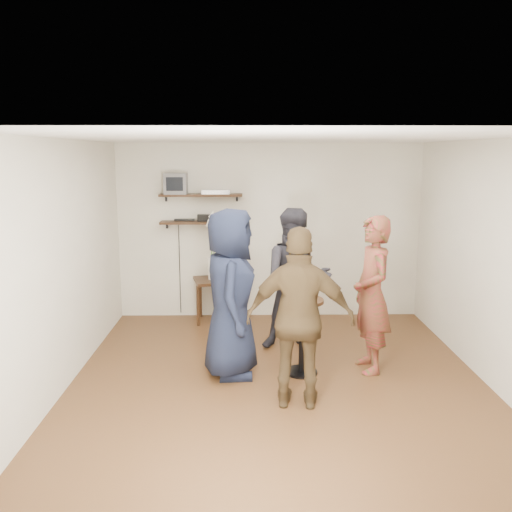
{
  "coord_description": "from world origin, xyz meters",
  "views": [
    {
      "loc": [
        -0.33,
        -5.51,
        2.46
      ],
      "look_at": [
        -0.23,
        0.4,
        1.33
      ],
      "focal_mm": 38.0,
      "sensor_mm": 36.0,
      "label": 1
    }
  ],
  "objects": [
    {
      "name": "vase_lilies",
      "position": [
        -0.83,
        2.2,
        0.96
      ],
      "size": [
        0.2,
        0.2,
        1.03
      ],
      "rotation": [
        0.0,
        0.0,
        0.22
      ],
      "color": "white",
      "rests_on": "side_table"
    },
    {
      "name": "shelf_upper",
      "position": [
        -1.0,
        2.38,
        1.85
      ],
      "size": [
        1.2,
        0.25,
        0.04
      ],
      "primitive_type": "cube",
      "color": "black",
      "rests_on": "room"
    },
    {
      "name": "wine_glass_br",
      "position": [
        0.31,
        0.28,
        1.0
      ],
      "size": [
        0.07,
        0.07,
        0.2
      ],
      "color": "silver",
      "rests_on": "drinks_table"
    },
    {
      "name": "dvd_deck",
      "position": [
        -0.78,
        2.38,
        1.9
      ],
      "size": [
        0.4,
        0.24,
        0.06
      ],
      "primitive_type": "cube",
      "color": "silver",
      "rests_on": "shelf_upper"
    },
    {
      "name": "drinks_table",
      "position": [
        0.28,
        0.26,
        0.56
      ],
      "size": [
        0.47,
        0.47,
        0.87
      ],
      "color": "black",
      "rests_on": "room"
    },
    {
      "name": "person_navy",
      "position": [
        -0.52,
        0.25,
        0.94
      ],
      "size": [
        0.61,
        0.93,
        1.87
      ],
      "primitive_type": "imported",
      "rotation": [
        0.0,
        0.0,
        1.59
      ],
      "color": "black",
      "rests_on": "room"
    },
    {
      "name": "shelf_lower",
      "position": [
        -1.0,
        2.38,
        1.45
      ],
      "size": [
        1.2,
        0.25,
        0.04
      ],
      "primitive_type": "cube",
      "color": "black",
      "rests_on": "room"
    },
    {
      "name": "person_brown",
      "position": [
        0.18,
        -0.53,
        0.89
      ],
      "size": [
        1.09,
        0.56,
        1.78
      ],
      "primitive_type": "imported",
      "rotation": [
        0.0,
        0.0,
        3.01
      ],
      "color": "#49361F",
      "rests_on": "room"
    },
    {
      "name": "room",
      "position": [
        0.0,
        0.0,
        1.3
      ],
      "size": [
        4.58,
        5.08,
        2.68
      ],
      "color": "#3F2314",
      "rests_on": "ground"
    },
    {
      "name": "wine_glass_bl",
      "position": [
        0.24,
        0.32,
        1.0
      ],
      "size": [
        0.07,
        0.07,
        0.2
      ],
      "color": "silver",
      "rests_on": "drinks_table"
    },
    {
      "name": "person_dark",
      "position": [
        0.28,
        1.05,
        0.89
      ],
      "size": [
        0.88,
        0.69,
        1.79
      ],
      "primitive_type": "imported",
      "rotation": [
        0.0,
        0.0,
        -0.01
      ],
      "color": "black",
      "rests_on": "room"
    },
    {
      "name": "radio",
      "position": [
        -0.95,
        2.38,
        1.52
      ],
      "size": [
        0.22,
        0.1,
        0.1
      ],
      "primitive_type": "cube",
      "color": "black",
      "rests_on": "shelf_lower"
    },
    {
      "name": "person_plaid",
      "position": [
        1.07,
        0.35,
        0.89
      ],
      "size": [
        0.5,
        0.69,
        1.78
      ],
      "primitive_type": "imported",
      "rotation": [
        0.0,
        0.0,
        -1.46
      ],
      "color": "red",
      "rests_on": "room"
    },
    {
      "name": "power_strip",
      "position": [
        -1.25,
        2.42,
        1.48
      ],
      "size": [
        0.3,
        0.05,
        0.03
      ],
      "primitive_type": "cube",
      "color": "black",
      "rests_on": "shelf_lower"
    },
    {
      "name": "wine_glass_fl",
      "position": [
        0.22,
        0.21,
        1.0
      ],
      "size": [
        0.06,
        0.06,
        0.19
      ],
      "color": "silver",
      "rests_on": "drinks_table"
    },
    {
      "name": "crt_monitor",
      "position": [
        -1.36,
        2.38,
        2.02
      ],
      "size": [
        0.32,
        0.3,
        0.3
      ],
      "primitive_type": "cube",
      "color": "#59595B",
      "rests_on": "shelf_upper"
    },
    {
      "name": "side_table",
      "position": [
        -0.83,
        2.2,
        0.53
      ],
      "size": [
        0.64,
        0.64,
        0.64
      ],
      "rotation": [
        0.0,
        0.0,
        0.22
      ],
      "color": "black",
      "rests_on": "room"
    },
    {
      "name": "wine_glass_fr",
      "position": [
        0.35,
        0.23,
        0.99
      ],
      "size": [
        0.06,
        0.06,
        0.19
      ],
      "color": "silver",
      "rests_on": "drinks_table"
    }
  ]
}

